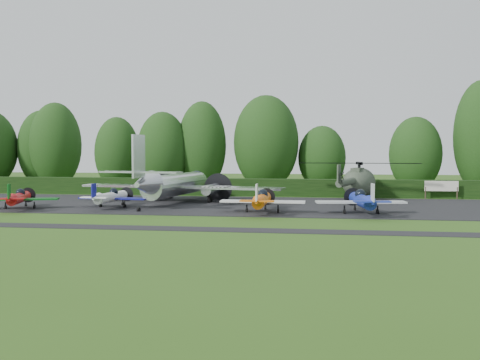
# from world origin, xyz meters

# --- Properties ---
(ground) EXTENTS (160.00, 160.00, 0.00)m
(ground) POSITION_xyz_m (0.00, 0.00, 0.00)
(ground) COLOR #315718
(ground) RESTS_ON ground
(apron) EXTENTS (70.00, 18.00, 0.01)m
(apron) POSITION_xyz_m (0.00, 10.00, 0.00)
(apron) COLOR black
(apron) RESTS_ON ground
(taxiway_verge) EXTENTS (70.00, 2.00, 0.00)m
(taxiway_verge) POSITION_xyz_m (0.00, -6.00, 0.00)
(taxiway_verge) COLOR black
(taxiway_verge) RESTS_ON ground
(hedgerow) EXTENTS (90.00, 1.60, 2.00)m
(hedgerow) POSITION_xyz_m (0.00, 21.00, 0.00)
(hedgerow) COLOR black
(hedgerow) RESTS_ON ground
(transport_plane) EXTENTS (21.60, 16.56, 6.92)m
(transport_plane) POSITION_xyz_m (-2.57, 11.03, 1.93)
(transport_plane) COLOR silver
(transport_plane) RESTS_ON ground
(light_plane_red) EXTENTS (6.65, 6.99, 2.55)m
(light_plane_red) POSITION_xyz_m (-14.97, 3.45, 1.06)
(light_plane_red) COLOR red
(light_plane_red) RESTS_ON ground
(light_plane_white) EXTENTS (6.55, 6.88, 2.52)m
(light_plane_white) POSITION_xyz_m (-7.25, 5.75, 1.05)
(light_plane_white) COLOR white
(light_plane_white) RESTS_ON ground
(light_plane_orange) EXTENTS (7.19, 7.56, 2.76)m
(light_plane_orange) POSITION_xyz_m (6.90, 3.60, 1.15)
(light_plane_orange) COLOR orange
(light_plane_orange) RESTS_ON ground
(light_plane_blue) EXTENTS (7.43, 7.81, 2.85)m
(light_plane_blue) POSITION_xyz_m (15.16, 3.95, 1.19)
(light_plane_blue) COLOR #192A99
(light_plane_blue) RESTS_ON ground
(helicopter) EXTENTS (12.66, 14.83, 4.08)m
(helicopter) POSITION_xyz_m (15.91, 16.91, 2.19)
(helicopter) COLOR #364232
(helicopter) RESTS_ON ground
(sign_board) EXTENTS (3.56, 0.13, 2.00)m
(sign_board) POSITION_xyz_m (24.87, 19.44, 1.36)
(sign_board) COLOR #3F3326
(sign_board) RESTS_ON ground
(tree_1) EXTENTS (6.41, 6.41, 8.66)m
(tree_1) POSITION_xyz_m (12.12, 32.37, 4.32)
(tree_1) COLOR black
(tree_1) RESTS_ON ground
(tree_2) EXTENTS (7.27, 7.27, 12.22)m
(tree_2) POSITION_xyz_m (-25.94, 31.74, 6.10)
(tree_2) COLOR black
(tree_2) RESTS_ON ground
(tree_3) EXTENTS (6.75, 6.75, 9.72)m
(tree_3) POSITION_xyz_m (24.18, 31.41, 4.85)
(tree_3) COLOR black
(tree_3) RESTS_ON ground
(tree_5) EXTENTS (6.90, 6.90, 10.52)m
(tree_5) POSITION_xyz_m (-9.16, 28.91, 5.25)
(tree_5) COLOR black
(tree_5) RESTS_ON ground
(tree_7) EXTENTS (6.96, 6.96, 11.26)m
(tree_7) POSITION_xyz_m (-29.18, 33.76, 5.62)
(tree_7) COLOR black
(tree_7) RESTS_ON ground
(tree_8) EXTENTS (6.59, 6.59, 12.00)m
(tree_8) POSITION_xyz_m (-4.07, 30.46, 5.98)
(tree_8) COLOR black
(tree_8) RESTS_ON ground
(tree_9) EXTENTS (6.12, 6.12, 9.91)m
(tree_9) POSITION_xyz_m (-15.81, 29.46, 4.94)
(tree_9) COLOR black
(tree_9) RESTS_ON ground
(tree_10) EXTENTS (8.76, 8.76, 12.74)m
(tree_10) POSITION_xyz_m (4.64, 30.91, 6.36)
(tree_10) COLOR black
(tree_10) RESTS_ON ground
(tree_11) EXTENTS (6.59, 6.59, 14.30)m
(tree_11) POSITION_xyz_m (32.16, 31.23, 7.13)
(tree_11) COLOR black
(tree_11) RESTS_ON ground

